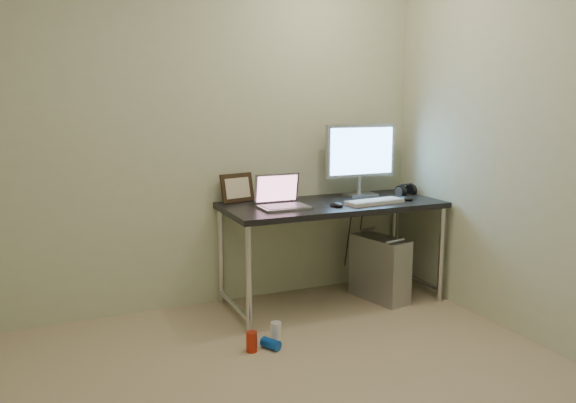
{
  "coord_description": "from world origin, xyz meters",
  "views": [
    {
      "loc": [
        -0.95,
        -2.12,
        1.47
      ],
      "look_at": [
        0.43,
        1.05,
        0.85
      ],
      "focal_mm": 35.0,
      "sensor_mm": 36.0,
      "label": 1
    }
  ],
  "objects": [
    {
      "name": "keyboard",
      "position": [
        1.19,
        1.25,
        0.76
      ],
      "size": [
        0.45,
        0.19,
        0.03
      ],
      "primitive_type": "cube",
      "rotation": [
        0.0,
        0.0,
        0.12
      ],
      "color": "silver",
      "rests_on": "desk"
    },
    {
      "name": "webcam",
      "position": [
        0.58,
        1.66,
        0.84
      ],
      "size": [
        0.04,
        0.03,
        0.12
      ],
      "rotation": [
        0.0,
        0.0,
        0.01
      ],
      "color": "silver",
      "rests_on": "desk"
    },
    {
      "name": "cable_b",
      "position": [
        1.33,
        1.68,
        0.38
      ],
      "size": [
        0.02,
        0.11,
        0.71
      ],
      "primitive_type": "cylinder",
      "rotation": [
        0.14,
        0.0,
        0.09
      ],
      "color": "black",
      "rests_on": "ground"
    },
    {
      "name": "desk",
      "position": [
        0.93,
        1.4,
        0.67
      ],
      "size": [
        1.58,
        0.69,
        0.75
      ],
      "color": "black",
      "rests_on": "ground"
    },
    {
      "name": "can_red",
      "position": [
        0.1,
        0.84,
        0.06
      ],
      "size": [
        0.08,
        0.08,
        0.12
      ],
      "primitive_type": "cylinder",
      "rotation": [
        0.0,
        0.0,
        0.17
      ],
      "color": "#AA2512",
      "rests_on": "ground"
    },
    {
      "name": "mouse_left",
      "position": [
        0.88,
        1.25,
        0.77
      ],
      "size": [
        0.09,
        0.12,
        0.04
      ],
      "primitive_type": "ellipsoid",
      "rotation": [
        0.0,
        0.0,
        0.17
      ],
      "color": "black",
      "rests_on": "desk"
    },
    {
      "name": "tower_computer",
      "position": [
        1.29,
        1.31,
        0.24
      ],
      "size": [
        0.3,
        0.49,
        0.51
      ],
      "rotation": [
        0.0,
        0.0,
        0.24
      ],
      "color": "#A2A2A6",
      "rests_on": "ground"
    },
    {
      "name": "can_blue",
      "position": [
        0.22,
        0.83,
        0.03
      ],
      "size": [
        0.11,
        0.13,
        0.06
      ],
      "primitive_type": "cylinder",
      "rotation": [
        1.57,
        0.0,
        0.51
      ],
      "color": "blue",
      "rests_on": "ground"
    },
    {
      "name": "monitor",
      "position": [
        1.27,
        1.59,
        1.07
      ],
      "size": [
        0.59,
        0.17,
        0.55
      ],
      "rotation": [
        0.0,
        0.0,
        -0.0
      ],
      "color": "#ADACB3",
      "rests_on": "desk"
    },
    {
      "name": "cable_a",
      "position": [
        1.24,
        1.7,
        0.4
      ],
      "size": [
        0.01,
        0.16,
        0.69
      ],
      "primitive_type": "cylinder",
      "rotation": [
        0.21,
        0.0,
        0.0
      ],
      "color": "black",
      "rests_on": "ground"
    },
    {
      "name": "picture_frame",
      "position": [
        0.31,
        1.7,
        0.85
      ],
      "size": [
        0.27,
        0.14,
        0.21
      ],
      "primitive_type": "cube",
      "rotation": [
        -0.21,
        0.0,
        0.25
      ],
      "color": "black",
      "rests_on": "desk"
    },
    {
      "name": "headphones",
      "position": [
        1.62,
        1.49,
        0.78
      ],
      "size": [
        0.17,
        0.1,
        0.11
      ],
      "rotation": [
        0.0,
        0.0,
        0.2
      ],
      "color": "black",
      "rests_on": "desk"
    },
    {
      "name": "laptop",
      "position": [
        0.52,
        1.38,
        0.8
      ],
      "size": [
        0.33,
        0.27,
        0.23
      ],
      "rotation": [
        0.0,
        0.0,
        -0.0
      ],
      "color": "#ADACB3",
      "rests_on": "desk"
    },
    {
      "name": "wall_back",
      "position": [
        0.0,
        1.75,
        1.25
      ],
      "size": [
        3.5,
        0.02,
        2.5
      ],
      "primitive_type": "cube",
      "color": "beige",
      "rests_on": "ground"
    },
    {
      "name": "mouse_right",
      "position": [
        1.48,
        1.27,
        0.77
      ],
      "size": [
        0.1,
        0.13,
        0.04
      ],
      "primitive_type": "ellipsoid",
      "rotation": [
        0.0,
        0.0,
        0.27
      ],
      "color": "black",
      "rests_on": "desk"
    },
    {
      "name": "can_white",
      "position": [
        0.29,
        0.92,
        0.06
      ],
      "size": [
        0.08,
        0.08,
        0.12
      ],
      "primitive_type": "cylinder",
      "rotation": [
        0.0,
        0.0,
        -0.16
      ],
      "color": "white",
      "rests_on": "ground"
    }
  ]
}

